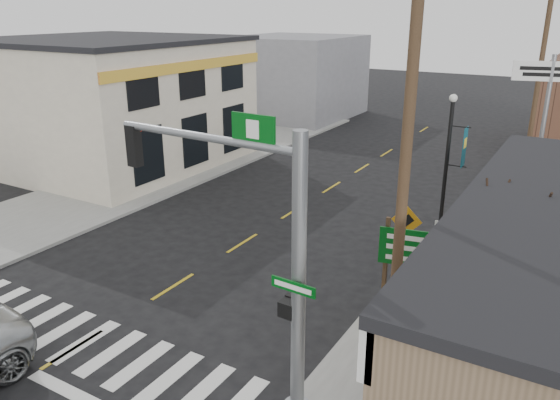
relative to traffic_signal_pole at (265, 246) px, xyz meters
The scene contains 18 objects.
ground 6.95m from the traffic_signal_pole, behind, with size 140.00×140.00×0.00m, color black.
sidewalk_right 13.37m from the traffic_signal_pole, 74.68° to the left, with size 6.00×38.00×0.13m, color gray.
sidewalk_left 19.52m from the traffic_signal_pole, 139.90° to the left, with size 6.00×38.00×0.13m, color gray.
center_line 10.06m from the traffic_signal_pole, 127.57° to the left, with size 0.12×56.00×0.01m, color gold.
crosswalk 6.92m from the traffic_signal_pole, behind, with size 11.00×2.20×0.01m, color silver.
left_building 22.90m from the traffic_signal_pole, 144.44° to the left, with size 12.00×12.00×6.80m, color beige.
bldg_distant_left 35.46m from the traffic_signal_pole, 117.97° to the left, with size 9.00×10.00×6.40m, color gray.
traffic_signal_pole is the anchor object (origin of this frame).
guide_sign 5.58m from the traffic_signal_pole, 72.64° to the left, with size 1.71×0.14×2.99m.
fire_hydrant 5.65m from the traffic_signal_pole, 77.54° to the left, with size 0.25×0.25×0.78m.
ped_crossing_sign 7.74m from the traffic_signal_pole, 84.81° to the left, with size 0.98×0.07×2.53m.
lamp_post 11.26m from the traffic_signal_pole, 85.31° to the left, with size 0.72×0.57×5.56m.
dance_center_sign 17.84m from the traffic_signal_pole, 79.08° to the left, with size 3.10×0.19×6.59m.
bare_tree 6.94m from the traffic_signal_pole, 55.25° to the left, with size 2.49×2.49×4.97m.
shrub_front 5.76m from the traffic_signal_pole, 28.61° to the left, with size 1.23×1.23×0.92m, color #1D3916.
shrub_back 8.10m from the traffic_signal_pole, 59.12° to the left, with size 1.15×1.15×0.87m, color black.
utility_pole_near 3.59m from the traffic_signal_pole, 56.63° to the left, with size 1.71×0.26×9.82m.
utility_pole_far 21.06m from the traffic_signal_pole, 82.93° to the left, with size 1.65×0.25×9.50m.
Camera 1 is at (10.98, -7.83, 8.57)m, focal length 35.00 mm.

